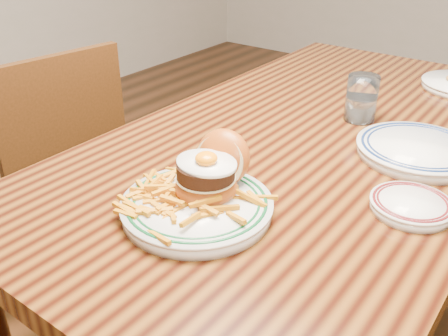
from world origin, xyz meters
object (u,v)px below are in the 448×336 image
Objects in this scene: table at (315,163)px; side_plate at (411,205)px; chair_left at (54,171)px; main_plate at (201,193)px.

side_plate reaches higher than table.
main_plate is (0.81, -0.22, 0.31)m from chair_left.
table is 1.81× the size of chair_left.
main_plate is 1.94× the size of side_plate.
chair_left is 5.79× the size of side_plate.
table is at bearing 120.54° from side_plate.
chair_left reaches higher than side_plate.
main_plate reaches higher than chair_left.
table is at bearing 80.11° from main_plate.
chair_left is 2.99× the size of main_plate.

